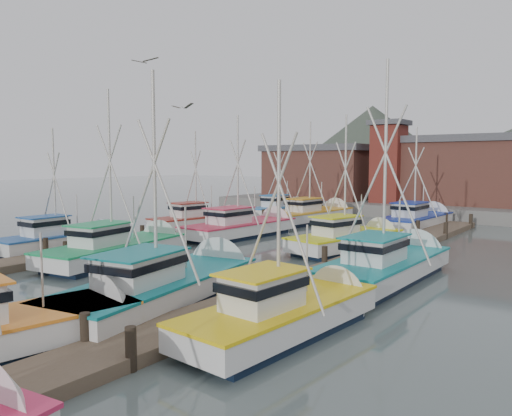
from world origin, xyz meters
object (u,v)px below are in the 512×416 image
Objects in this scene: boat_4 at (122,248)px; boat_12 at (315,214)px; boat_1 at (11,330)px; boat_8 at (245,227)px; lookout_tower at (388,161)px.

boat_4 reaches higher than boat_12.
boat_12 is at bearing 81.94° from boat_4.
boat_1 is 0.87× the size of boat_8.
boat_1 is at bearing -70.12° from boat_12.
lookout_tower reaches higher than boat_1.
boat_4 is at bearing -84.15° from boat_12.
boat_12 is (-0.47, 22.04, -0.00)m from boat_4.
boat_1 is 0.88× the size of boat_4.
boat_1 is 23.36m from boat_8.
boat_4 is (-2.14, -32.74, -4.87)m from lookout_tower.
lookout_tower is at bearing 80.91° from boat_12.
boat_4 is at bearing -86.29° from boat_8.
lookout_tower reaches higher than boat_4.
boat_8 is (-0.09, 11.25, -0.00)m from boat_4.
boat_8 is at bearing 121.71° from boat_1.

